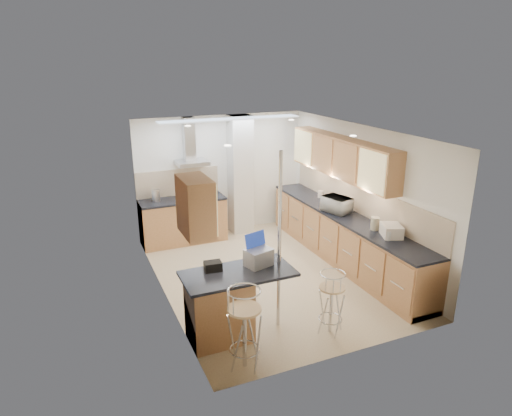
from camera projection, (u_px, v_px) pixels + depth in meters
name	position (u px, v px, depth m)	size (l,w,h in m)	color
ground	(269.00, 275.00, 7.93)	(4.80, 4.80, 0.00)	tan
room_shell	(277.00, 183.00, 7.90)	(3.64, 4.84, 2.51)	white
right_counter	(343.00, 238.00, 8.35)	(0.63, 4.40, 0.92)	#A37141
back_counter	(183.00, 220.00, 9.26)	(1.70, 0.63, 0.92)	#A37141
peninsula	(238.00, 304.00, 6.10)	(1.47, 0.72, 0.94)	#A37141
microwave	(337.00, 205.00, 8.29)	(0.51, 0.35, 0.28)	white
laptop	(259.00, 257.00, 6.11)	(0.34, 0.26, 0.23)	gray
bag	(213.00, 266.00, 5.98)	(0.22, 0.16, 0.12)	black
bar_stool_near	(244.00, 328.00, 5.45)	(0.43, 0.43, 1.05)	tan
bar_stool_end	(331.00, 303.00, 6.17)	(0.37, 0.37, 0.90)	tan
jar_a	(328.00, 202.00, 8.64)	(0.12, 0.12, 0.17)	silver
jar_b	(321.00, 194.00, 9.18)	(0.11, 0.11, 0.13)	silver
jar_c	(375.00, 223.00, 7.45)	(0.14, 0.14, 0.21)	#B3AD8F
jar_d	(388.00, 235.00, 7.04)	(0.10, 0.10, 0.15)	white
bread_bin	(391.00, 231.00, 7.17)	(0.29, 0.36, 0.19)	silver
kettle	(156.00, 195.00, 8.94)	(0.16, 0.16, 0.23)	#BABDC0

